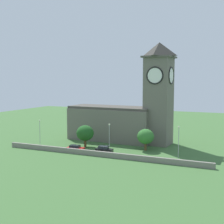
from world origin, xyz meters
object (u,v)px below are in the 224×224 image
church (127,113)px  streetlamp_west_end (40,129)px  streetlamp_central (179,137)px  tree_riverside_west (85,133)px  streetlamp_west_mid (109,133)px  tree_churchyard (146,137)px  car_red (75,148)px  car_black (104,150)px

church → streetlamp_west_end: bearing=-142.5°
church → streetlamp_central: bearing=-37.6°
church → tree_riverside_west: bearing=-122.8°
streetlamp_west_mid → streetlamp_west_end: bearing=-177.0°
streetlamp_central → tree_churchyard: streetlamp_central is taller
streetlamp_central → tree_riverside_west: (-26.66, 2.32, -1.27)m
church → streetlamp_west_mid: size_ratio=4.43×
car_red → church: bearing=67.5°
streetlamp_west_end → streetlamp_central: streetlamp_central is taller
streetlamp_central → tree_churchyard: size_ratio=1.36×
tree_riverside_west → car_black: bearing=-31.2°
streetlamp_west_mid → car_red: bearing=-157.4°
streetlamp_west_end → tree_churchyard: bearing=11.9°
streetlamp_west_end → tree_riverside_west: streetlamp_west_end is taller
church → streetlamp_west_mid: 15.18m
car_black → streetlamp_central: bearing=8.2°
church → tree_churchyard: bearing=-46.7°
streetlamp_west_mid → streetlamp_central: (18.07, 0.21, 0.25)m
car_black → tree_churchyard: 11.85m
streetlamp_west_mid → tree_churchyard: (8.28, 5.16, -1.19)m
streetlamp_west_end → tree_riverside_west: 13.29m
church → car_black: 18.79m
tree_churchyard → tree_riverside_west: bearing=-171.1°
tree_riverside_west → tree_churchyard: 17.07m
car_black → church: bearing=91.2°
car_red → streetlamp_west_end: size_ratio=0.65×
streetlamp_central → car_red: bearing=-172.1°
streetlamp_west_end → tree_riverside_west: bearing=15.9°
car_black → tree_riverside_west: (-8.21, 4.98, 2.94)m
streetlamp_central → streetlamp_west_mid: bearing=-179.3°
church → streetlamp_west_mid: bearing=-87.1°
car_black → streetlamp_west_mid: streetlamp_west_mid is taller
streetlamp_west_end → tree_riverside_west: (12.75, 3.64, -0.98)m
streetlamp_west_end → streetlamp_west_mid: (21.33, 1.11, 0.04)m
streetlamp_west_end → streetlamp_west_mid: bearing=3.0°
car_black → streetlamp_west_end: bearing=176.3°
church → car_black: church is taller
church → tree_churchyard: 14.01m
tree_churchyard → church: bearing=133.3°
car_black → streetlamp_west_end: size_ratio=0.63×
streetlamp_west_end → tree_churchyard: 30.29m
car_black → tree_riverside_west: size_ratio=0.75×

